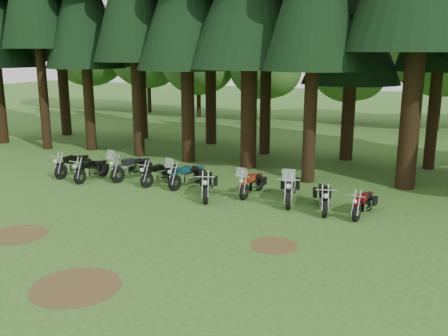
{
  "coord_description": "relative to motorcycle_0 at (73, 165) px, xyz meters",
  "views": [
    {
      "loc": [
        8.9,
        -12.56,
        5.6
      ],
      "look_at": [
        0.82,
        5.0,
        1.0
      ],
      "focal_mm": 40.0,
      "sensor_mm": 36.0,
      "label": 1
    }
  ],
  "objects": [
    {
      "name": "motorcycle_7",
      "position": [
        10.22,
        0.11,
        0.06
      ],
      "size": [
        0.93,
        2.47,
        1.56
      ],
      "rotation": [
        0.0,
        0.0,
        0.26
      ],
      "color": "black",
      "rests_on": "ground"
    },
    {
      "name": "motorcycle_5",
      "position": [
        7.13,
        -0.59,
        0.01
      ],
      "size": [
        0.99,
        2.19,
        0.94
      ],
      "rotation": [
        0.0,
        0.0,
        0.38
      ],
      "color": "black",
      "rests_on": "ground"
    },
    {
      "name": "decid_3",
      "position": [
        1.88,
        20.47,
        4.05
      ],
      "size": [
        6.12,
        5.95,
        7.65
      ],
      "color": "black",
      "rests_on": "ground"
    },
    {
      "name": "motorcycle_9",
      "position": [
        13.0,
        -0.3,
        -0.06
      ],
      "size": [
        0.41,
        1.96,
        0.8
      ],
      "rotation": [
        0.0,
        0.0,
        -0.15
      ],
      "color": "black",
      "rests_on": "ground"
    },
    {
      "name": "motorcycle_6",
      "position": [
        8.58,
        0.44,
        -0.02
      ],
      "size": [
        0.42,
        2.1,
        1.32
      ],
      "rotation": [
        0.0,
        0.0,
        -0.05
      ],
      "color": "black",
      "rests_on": "ground"
    },
    {
      "name": "motorcycle_4",
      "position": [
        5.68,
        0.44,
        0.0
      ],
      "size": [
        0.8,
        2.21,
        1.39
      ],
      "rotation": [
        0.0,
        0.0,
        -0.25
      ],
      "color": "black",
      "rests_on": "ground"
    },
    {
      "name": "dirt_patch_0",
      "position": [
        3.59,
        -6.66,
        -0.46
      ],
      "size": [
        1.8,
        1.8,
        0.01
      ],
      "primitive_type": "cylinder",
      "color": "#4C3D1E",
      "rests_on": "ground"
    },
    {
      "name": "motorcycle_3",
      "position": [
        4.41,
        0.34,
        -0.03
      ],
      "size": [
        0.67,
        2.04,
        0.85
      ],
      "rotation": [
        0.0,
        0.0,
        -0.27
      ],
      "color": "black",
      "rests_on": "ground"
    },
    {
      "name": "motorcycle_1",
      "position": [
        1.34,
        -0.35,
        -0.02
      ],
      "size": [
        0.33,
        2.13,
        0.87
      ],
      "rotation": [
        0.0,
        0.0,
        -0.04
      ],
      "color": "black",
      "rests_on": "ground"
    },
    {
      "name": "dirt_patch_2",
      "position": [
        7.59,
        -8.66,
        -0.46
      ],
      "size": [
        2.2,
        2.2,
        0.01
      ],
      "primitive_type": "cylinder",
      "color": "#4C3D1E",
      "rests_on": "ground"
    },
    {
      "name": "motorcycle_8",
      "position": [
        11.59,
        -0.29,
        -0.02
      ],
      "size": [
        0.79,
        2.1,
        0.88
      ],
      "rotation": [
        0.0,
        0.0,
        0.31
      ],
      "color": "black",
      "rests_on": "ground"
    },
    {
      "name": "dirt_patch_1",
      "position": [
        11.09,
        -4.16,
        -0.46
      ],
      "size": [
        1.4,
        1.4,
        0.01
      ],
      "primitive_type": "cylinder",
      "color": "#4C3D1E",
      "rests_on": "ground"
    },
    {
      "name": "decid_2",
      "position": [
        -3.84,
        20.12,
        4.49
      ],
      "size": [
        6.72,
        6.53,
        8.4
      ],
      "color": "black",
      "rests_on": "ground"
    },
    {
      "name": "decid_1",
      "position": [
        -9.39,
        21.1,
        5.37
      ],
      "size": [
        7.91,
        7.69,
        9.88
      ],
      "color": "black",
      "rests_on": "ground"
    },
    {
      "name": "motorcycle_2",
      "position": [
        2.84,
        0.52,
        0.03
      ],
      "size": [
        0.9,
        2.35,
        1.49
      ],
      "rotation": [
        0.0,
        0.0,
        -0.27
      ],
      "color": "black",
      "rests_on": "ground"
    },
    {
      "name": "motorcycle_0",
      "position": [
        0.0,
        0.0,
        0.0
      ],
      "size": [
        0.32,
        2.25,
        0.91
      ],
      "rotation": [
        0.0,
        0.0,
        -0.02
      ],
      "color": "black",
      "rests_on": "ground"
    },
    {
      "name": "ground",
      "position": [
        6.59,
        -4.66,
        -0.47
      ],
      "size": [
        120.0,
        120.0,
        0.0
      ],
      "primitive_type": "plane",
      "color": "#2B5E18",
      "rests_on": "ground"
    },
    {
      "name": "decid_0",
      "position": [
        -15.51,
        20.6,
        5.43
      ],
      "size": [
        8.0,
        7.78,
        10.0
      ],
      "color": "black",
      "rests_on": "ground"
    },
    {
      "name": "decid_4",
      "position": [
        8.17,
        21.66,
        3.9
      ],
      "size": [
        5.93,
        5.76,
        7.41
      ],
      "color": "black",
      "rests_on": "ground"
    }
  ]
}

